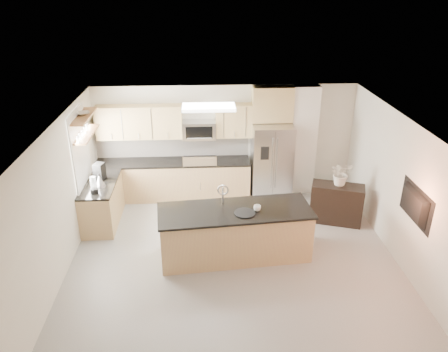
{
  "coord_description": "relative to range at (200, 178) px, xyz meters",
  "views": [
    {
      "loc": [
        -0.54,
        -6.41,
        4.81
      ],
      "look_at": [
        -0.13,
        1.3,
        1.26
      ],
      "focal_mm": 35.0,
      "sensor_mm": 36.0,
      "label": 1
    }
  ],
  "objects": [
    {
      "name": "left_counter",
      "position": [
        -2.07,
        -1.07,
        -0.01
      ],
      "size": [
        0.66,
        1.5,
        0.92
      ],
      "color": "tan",
      "rests_on": "floor"
    },
    {
      "name": "back_counter",
      "position": [
        -0.63,
        0.01,
        -0.0
      ],
      "size": [
        3.55,
        0.66,
        1.44
      ],
      "color": "tan",
      "rests_on": "floor"
    },
    {
      "name": "coffee_maker",
      "position": [
        -2.09,
        -0.89,
        0.62
      ],
      "size": [
        0.24,
        0.27,
        0.35
      ],
      "color": "black",
      "rests_on": "left_counter"
    },
    {
      "name": "microwave",
      "position": [
        0.0,
        0.12,
        1.16
      ],
      "size": [
        0.76,
        0.4,
        0.4
      ],
      "color": "#B0B0B2",
      "rests_on": "upper_cabinets"
    },
    {
      "name": "range",
      "position": [
        0.0,
        0.0,
        0.0
      ],
      "size": [
        0.76,
        0.64,
        1.14
      ],
      "color": "black",
      "rests_on": "floor"
    },
    {
      "name": "wall_right",
      "position": [
        3.6,
        -2.92,
        0.83
      ],
      "size": [
        0.02,
        6.5,
        2.6
      ],
      "primitive_type": "cube",
      "color": "beige",
      "rests_on": "floor"
    },
    {
      "name": "floor",
      "position": [
        0.6,
        -2.92,
        -0.47
      ],
      "size": [
        6.5,
        6.5,
        0.0
      ],
      "primitive_type": "plane",
      "color": "#999691",
      "rests_on": "ground"
    },
    {
      "name": "cup",
      "position": [
        1.02,
        -2.49,
        0.54
      ],
      "size": [
        0.14,
        0.14,
        0.11
      ],
      "primitive_type": "imported",
      "rotation": [
        0.0,
        0.0,
        -0.05
      ],
      "color": "white",
      "rests_on": "island"
    },
    {
      "name": "platter",
      "position": [
        0.79,
        -2.59,
        0.5
      ],
      "size": [
        0.43,
        0.43,
        0.02
      ],
      "primitive_type": "cylinder",
      "rotation": [
        0.0,
        0.0,
        0.13
      ],
      "color": "black",
      "rests_on": "island"
    },
    {
      "name": "credenza",
      "position": [
        2.87,
        -1.33,
        -0.05
      ],
      "size": [
        1.16,
        0.76,
        0.86
      ],
      "primitive_type": "cube",
      "rotation": [
        0.0,
        0.0,
        -0.31
      ],
      "color": "black",
      "rests_on": "floor"
    },
    {
      "name": "kettle",
      "position": [
        -2.02,
        -1.25,
        0.57
      ],
      "size": [
        0.23,
        0.23,
        0.28
      ],
      "color": "#B0B0B2",
      "rests_on": "left_counter"
    },
    {
      "name": "island",
      "position": [
        0.63,
        -2.44,
        0.01
      ],
      "size": [
        2.87,
        1.26,
        1.39
      ],
      "rotation": [
        0.0,
        0.0,
        0.09
      ],
      "color": "tan",
      "rests_on": "floor"
    },
    {
      "name": "upper_cabinets",
      "position": [
        -0.7,
        0.16,
        1.35
      ],
      "size": [
        3.5,
        0.33,
        0.75
      ],
      "color": "tan",
      "rests_on": "wall_back"
    },
    {
      "name": "ceiling_fixture",
      "position": [
        0.2,
        -1.32,
        2.09
      ],
      "size": [
        1.0,
        0.5,
        0.06
      ],
      "primitive_type": "cube",
      "color": "white",
      "rests_on": "ceiling"
    },
    {
      "name": "flower_vase",
      "position": [
        2.91,
        -1.28,
        0.76
      ],
      "size": [
        0.8,
        0.73,
        0.76
      ],
      "primitive_type": "imported",
      "rotation": [
        0.0,
        0.0,
        0.23
      ],
      "color": "silver",
      "rests_on": "credenza"
    },
    {
      "name": "television",
      "position": [
        3.51,
        -3.12,
        0.88
      ],
      "size": [
        0.14,
        1.08,
        0.62
      ],
      "primitive_type": "imported",
      "rotation": [
        0.0,
        0.0,
        1.57
      ],
      "color": "black",
      "rests_on": "wall_right"
    },
    {
      "name": "shelf_lower",
      "position": [
        -2.25,
        -0.97,
        1.48
      ],
      "size": [
        0.3,
        1.2,
        0.04
      ],
      "primitive_type": "cube",
      "color": "brown",
      "rests_on": "wall_left"
    },
    {
      "name": "wall_left",
      "position": [
        -2.4,
        -2.92,
        0.83
      ],
      "size": [
        0.02,
        6.5,
        2.6
      ],
      "primitive_type": "cube",
      "color": "beige",
      "rests_on": "floor"
    },
    {
      "name": "wall_back",
      "position": [
        0.6,
        0.33,
        0.83
      ],
      "size": [
        6.0,
        0.02,
        2.6
      ],
      "primitive_type": "cube",
      "color": "beige",
      "rests_on": "floor"
    },
    {
      "name": "bowl",
      "position": [
        -2.25,
        -0.95,
        1.9
      ],
      "size": [
        0.42,
        0.42,
        0.08
      ],
      "primitive_type": "imported",
      "rotation": [
        0.0,
        0.0,
        0.38
      ],
      "color": "#B0B0B2",
      "rests_on": "shelf_upper"
    },
    {
      "name": "blender",
      "position": [
        -2.08,
        -1.55,
        0.6
      ],
      "size": [
        0.15,
        0.15,
        0.36
      ],
      "color": "black",
      "rests_on": "left_counter"
    },
    {
      "name": "shelf_upper",
      "position": [
        -2.25,
        -0.97,
        1.85
      ],
      "size": [
        0.3,
        1.2,
        0.04
      ],
      "primitive_type": "cube",
      "color": "brown",
      "rests_on": "wall_left"
    },
    {
      "name": "partition_column",
      "position": [
        2.42,
        0.18,
        0.83
      ],
      "size": [
        0.6,
        0.3,
        2.6
      ],
      "primitive_type": "cube",
      "color": "white",
      "rests_on": "floor"
    },
    {
      "name": "refrigerator",
      "position": [
        1.66,
        -0.05,
        0.42
      ],
      "size": [
        0.92,
        0.78,
        1.78
      ],
      "color": "#B0B0B2",
      "rests_on": "floor"
    },
    {
      "name": "ceiling",
      "position": [
        0.6,
        -2.92,
        2.13
      ],
      "size": [
        6.0,
        6.5,
        0.02
      ],
      "primitive_type": "cube",
      "color": "white",
      "rests_on": "wall_back"
    },
    {
      "name": "window",
      "position": [
        -2.38,
        -1.07,
        1.18
      ],
      "size": [
        0.04,
        1.15,
        1.65
      ],
      "color": "white",
      "rests_on": "wall_left"
    }
  ]
}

